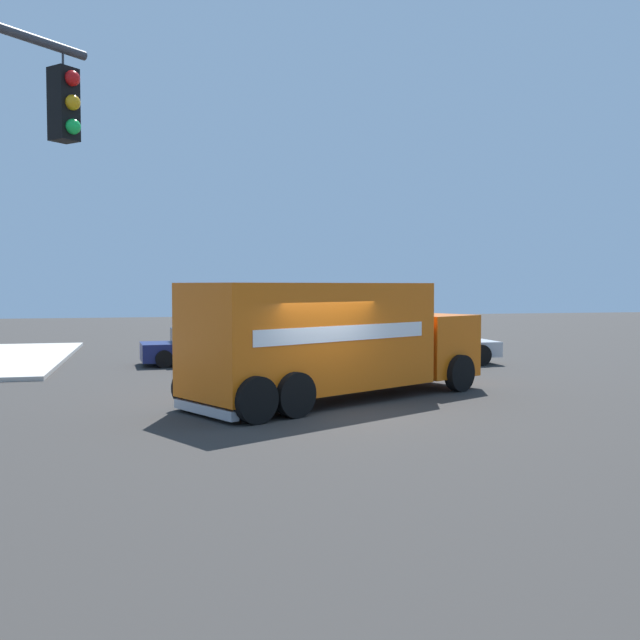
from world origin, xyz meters
name	(u,v)px	position (x,y,z in m)	size (l,w,h in m)	color
ground_plane	(332,412)	(0.00, 0.00, 0.00)	(100.00, 100.00, 0.00)	#33302D
delivery_truck	(333,339)	(1.70, -0.46, 1.53)	(6.16, 8.56, 2.93)	orange
pickup_silver	(424,344)	(8.78, -5.72, 0.73)	(2.27, 5.21, 1.38)	#B7BABF
sedan_navy	(203,347)	(10.70, 2.13, 0.63)	(2.27, 4.41, 1.31)	navy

